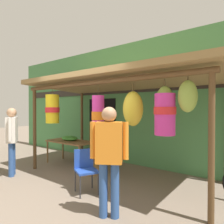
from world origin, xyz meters
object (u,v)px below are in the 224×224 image
at_px(flower_heap_on_table, 70,138).
at_px(wicker_basket_by_table, 93,169).
at_px(display_table, 70,143).
at_px(vendor_in_orange, 12,136).
at_px(folding_chair, 85,167).
at_px(customer_foreground, 109,152).

xyz_separation_m(flower_heap_on_table, wicker_basket_by_table, (1.17, -0.24, -0.68)).
xyz_separation_m(display_table, vendor_in_orange, (-0.40, -1.54, 0.36)).
relative_size(folding_chair, wicker_basket_by_table, 1.53).
bearing_deg(customer_foreground, vendor_in_orange, 178.76).
height_order(display_table, customer_foreground, customer_foreground).
height_order(flower_heap_on_table, wicker_basket_by_table, flower_heap_on_table).
xyz_separation_m(folding_chair, customer_foreground, (0.94, -0.46, 0.50)).
bearing_deg(flower_heap_on_table, customer_foreground, -30.86).
relative_size(flower_heap_on_table, wicker_basket_by_table, 1.03).
bearing_deg(customer_foreground, flower_heap_on_table, 149.14).
bearing_deg(display_table, customer_foreground, -30.93).
distance_m(display_table, vendor_in_orange, 1.64).
xyz_separation_m(vendor_in_orange, customer_foreground, (3.09, -0.07, 0.01)).
relative_size(display_table, flower_heap_on_table, 2.64).
relative_size(vendor_in_orange, customer_foreground, 0.99).
bearing_deg(flower_heap_on_table, vendor_in_orange, -102.63).
bearing_deg(vendor_in_orange, display_table, 75.37).
xyz_separation_m(folding_chair, wicker_basket_by_table, (-0.63, 0.95, -0.41)).
distance_m(display_table, folding_chair, 2.10).
bearing_deg(customer_foreground, display_table, 149.07).
height_order(display_table, wicker_basket_by_table, display_table).
xyz_separation_m(folding_chair, vendor_in_orange, (-2.15, -0.39, 0.49)).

